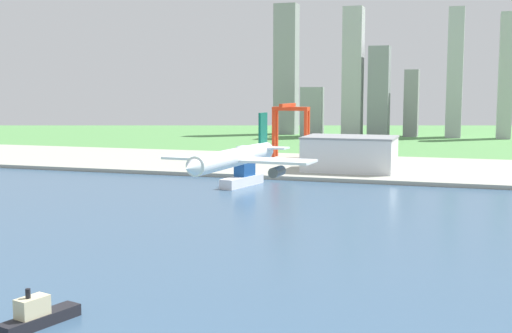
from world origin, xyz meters
name	(u,v)px	position (x,y,z in m)	size (l,w,h in m)	color
ground_plane	(325,225)	(0.00, 300.00, 0.00)	(2400.00, 2400.00, 0.00)	#518C4A
water_bay	(285,262)	(0.00, 240.00, 0.07)	(840.00, 360.00, 0.15)	#385675
industrial_pier	(384,168)	(0.00, 490.00, 1.25)	(840.00, 140.00, 2.50)	#A5A698
airplane_landing	(234,158)	(8.06, 171.73, 39.47)	(31.92, 38.96, 12.05)	white
ferry_boat	(243,177)	(-65.79, 390.97, 5.23)	(15.23, 34.96, 18.34)	white
tugboat_small	(37,315)	(-38.08, 169.07, 2.73)	(9.86, 20.51, 9.35)	black
port_crane_red	(290,118)	(-75.31, 528.74, 32.04)	(27.36, 38.32, 40.85)	red
warehouse_main	(350,153)	(-18.00, 459.99, 13.39)	(56.89, 40.57, 21.73)	white
distant_skyline	(375,80)	(-51.00, 816.07, 65.26)	(270.12, 51.44, 155.87)	gray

